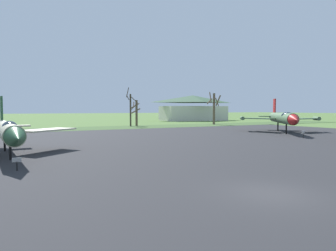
# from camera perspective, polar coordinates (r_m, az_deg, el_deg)

# --- Properties ---
(ground_plane) EXTENTS (600.00, 600.00, 0.00)m
(ground_plane) POSITION_cam_1_polar(r_m,az_deg,el_deg) (14.81, 18.78, -12.22)
(ground_plane) COLOR #4C6B33
(asphalt_apron) EXTENTS (96.44, 56.76, 0.05)m
(asphalt_apron) POSITION_cam_1_polar(r_m,az_deg,el_deg) (28.96, -6.85, -4.58)
(asphalt_apron) COLOR #28282B
(asphalt_apron) RESTS_ON ground
(grass_verge_strip) EXTENTS (156.44, 12.00, 0.06)m
(grass_verge_strip) POSITION_cam_1_polar(r_m,az_deg,el_deg) (62.10, -18.59, -0.65)
(grass_verge_strip) COLOR #3C572C
(grass_verge_strip) RESTS_ON ground
(jet_fighter_front_right) EXTENTS (12.32, 15.58, 5.16)m
(jet_fighter_front_right) POSITION_cam_1_polar(r_m,az_deg,el_deg) (27.95, -28.00, -0.85)
(jet_fighter_front_right) COLOR #B7B293
(jet_fighter_front_right) RESTS_ON ground
(info_placard_front_right) EXTENTS (0.54, 0.22, 0.88)m
(info_placard_front_right) POSITION_cam_1_polar(r_m,az_deg,el_deg) (21.12, -26.56, -6.29)
(info_placard_front_right) COLOR black
(info_placard_front_right) RESTS_ON ground
(jet_fighter_rear_center) EXTENTS (14.01, 15.60, 5.85)m
(jet_fighter_rear_center) POSITION_cam_1_polar(r_m,az_deg,el_deg) (53.13, 20.71, 1.35)
(jet_fighter_rear_center) COLOR #4C6B47
(jet_fighter_rear_center) RESTS_ON ground
(info_placard_rear_center) EXTENTS (0.60, 0.23, 1.07)m
(info_placard_rear_center) POSITION_cam_1_polar(r_m,az_deg,el_deg) (43.85, 24.12, -1.38)
(info_placard_rear_center) COLOR black
(info_placard_rear_center) RESTS_ON ground
(bare_tree_center) EXTENTS (2.70, 2.70, 8.82)m
(bare_tree_center) POSITION_cam_1_polar(r_m,az_deg,el_deg) (68.48, -7.08, 3.26)
(bare_tree_center) COLOR #42382D
(bare_tree_center) RESTS_ON ground
(bare_tree_right_of_center) EXTENTS (2.31, 1.78, 5.98)m
(bare_tree_right_of_center) POSITION_cam_1_polar(r_m,az_deg,el_deg) (69.90, -5.99, 2.52)
(bare_tree_right_of_center) COLOR brown
(bare_tree_right_of_center) RESTS_ON ground
(bare_tree_far_right) EXTENTS (3.33, 3.33, 8.27)m
(bare_tree_far_right) POSITION_cam_1_polar(r_m,az_deg,el_deg) (77.41, 8.64, 3.52)
(bare_tree_far_right) COLOR brown
(bare_tree_far_right) RESTS_ON ground
(visitor_building) EXTENTS (23.68, 15.63, 8.77)m
(visitor_building) POSITION_cam_1_polar(r_m,az_deg,el_deg) (106.56, 4.69, 3.27)
(visitor_building) COLOR beige
(visitor_building) RESTS_ON ground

